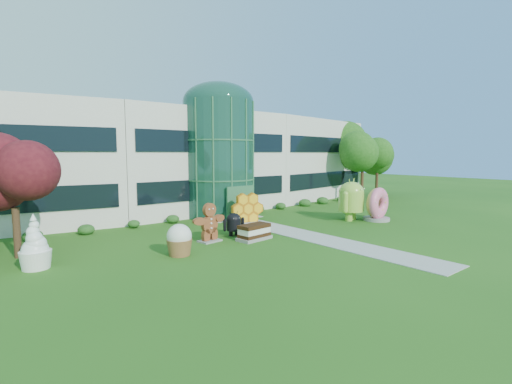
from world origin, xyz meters
TOP-DOWN VIEW (x-y plane):
  - ground at (0.00, 0.00)m, footprint 140.00×140.00m
  - building at (0.00, 18.00)m, footprint 46.00×15.00m
  - atrium at (0.00, 12.00)m, footprint 6.00×6.00m
  - walkway at (0.00, 2.00)m, footprint 2.40×20.00m
  - tree_red at (-15.50, 7.50)m, footprint 4.00×4.00m
  - trees_backdrop at (0.00, 13.00)m, footprint 52.00×8.00m
  - android_green at (7.05, 3.31)m, footprint 3.78×3.08m
  - android_black at (-3.71, 4.63)m, footprint 1.74×1.35m
  - donut at (8.53, 1.90)m, footprint 2.72×1.49m
  - gingerbread at (-5.84, 4.22)m, footprint 2.76×1.38m
  - ice_cream_sandwich at (-3.39, 2.87)m, footprint 2.36×1.39m
  - honeycomb at (-0.48, 7.36)m, footprint 2.90×1.55m
  - froyo at (-15.09, 4.76)m, footprint 1.83×1.83m
  - cupcake at (-8.73, 2.59)m, footprint 1.62×1.62m

SIDE VIEW (x-z plane):
  - ground at x=0.00m, z-range 0.00..0.00m
  - walkway at x=0.00m, z-range 0.00..0.04m
  - ice_cream_sandwich at x=-3.39m, z-range 0.00..1.00m
  - cupcake at x=-8.73m, z-range 0.00..1.71m
  - android_black at x=-3.71m, z-range 0.00..1.78m
  - honeycomb at x=-0.48m, z-range 0.00..2.16m
  - gingerbread at x=-5.84m, z-range 0.00..2.44m
  - froyo at x=-15.09m, z-range 0.00..2.60m
  - donut at x=8.53m, z-range 0.00..2.73m
  - android_green at x=7.05m, z-range 0.00..3.70m
  - tree_red at x=-15.50m, z-range 0.00..6.00m
  - trees_backdrop at x=0.00m, z-range 0.00..8.40m
  - building at x=0.00m, z-range 0.00..9.30m
  - atrium at x=0.00m, z-range 0.00..9.80m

